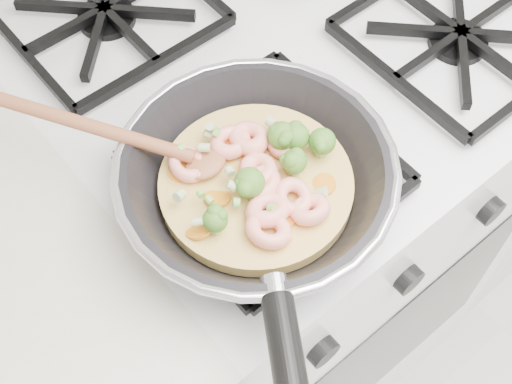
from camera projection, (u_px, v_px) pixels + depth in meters
stove at (273, 215)px, 1.22m from camera, size 0.60×0.60×0.92m
skillet at (256, 183)px, 0.66m from camera, size 0.32×0.52×0.09m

